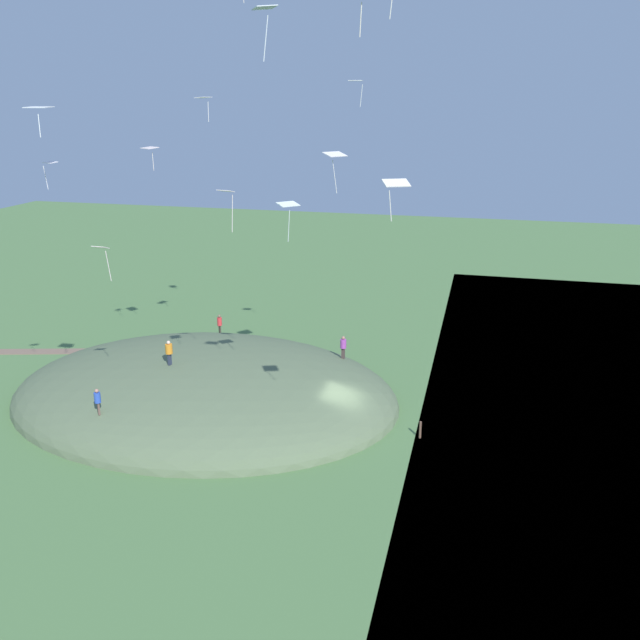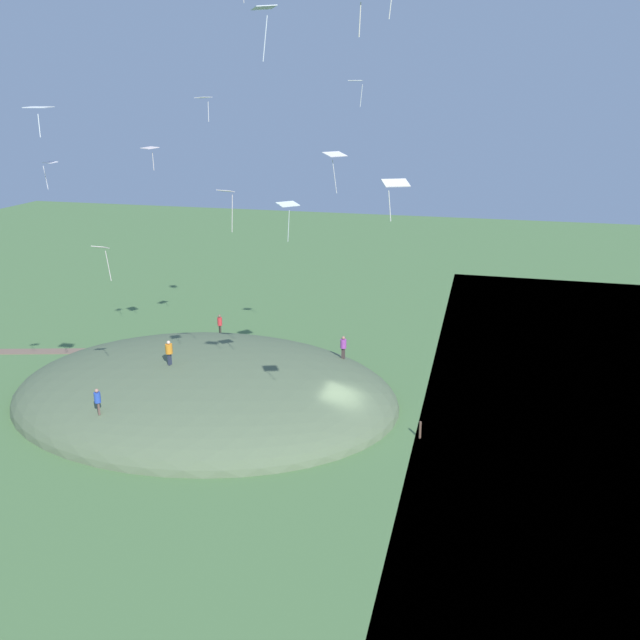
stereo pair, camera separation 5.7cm
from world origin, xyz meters
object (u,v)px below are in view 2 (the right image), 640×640
(kite_7, at_px, (50,164))
(kite_12, at_px, (204,98))
(kite_9, at_px, (264,10))
(person_near_shore, at_px, (169,350))
(person_on_hilltop, at_px, (97,398))
(kite_10, at_px, (150,148))
(kite_8, at_px, (102,250))
(kite_13, at_px, (395,185))
(kite_1, at_px, (38,108))
(kite_5, at_px, (356,82))
(person_with_child, at_px, (343,345))
(kite_2, at_px, (335,156))
(mooring_post, at_px, (420,430))
(kite_15, at_px, (288,206))
(person_walking_path, at_px, (220,322))
(kite_4, at_px, (227,195))

(kite_7, height_order, kite_12, kite_12)
(kite_9, bearing_deg, kite_12, -59.72)
(person_near_shore, xyz_separation_m, person_on_hilltop, (1.73, 5.73, -1.02))
(kite_9, xyz_separation_m, kite_10, (13.23, -16.08, -5.87))
(kite_8, distance_m, kite_13, 17.42)
(kite_1, distance_m, kite_5, 16.86)
(kite_7, distance_m, kite_8, 4.86)
(person_on_hilltop, bearing_deg, person_with_child, 92.33)
(kite_2, height_order, kite_13, kite_2)
(kite_5, relative_size, mooring_post, 1.32)
(person_with_child, xyz_separation_m, person_on_hilltop, (11.72, 12.39, 0.11))
(person_on_hilltop, distance_m, kite_1, 16.42)
(kite_5, relative_size, kite_15, 0.72)
(kite_15, height_order, mooring_post, kite_15)
(person_walking_path, relative_size, kite_10, 1.17)
(kite_7, height_order, kite_8, kite_7)
(person_near_shore, xyz_separation_m, kite_10, (2.06, -3.38, 12.28))
(mooring_post, bearing_deg, kite_13, 87.43)
(kite_2, relative_size, kite_9, 1.24)
(kite_4, bearing_deg, person_with_child, -110.74)
(person_on_hilltop, xyz_separation_m, mooring_post, (-17.96, -5.17, -2.34))
(kite_2, distance_m, kite_12, 10.27)
(kite_2, xyz_separation_m, kite_9, (-0.22, 12.06, 5.79))
(person_on_hilltop, xyz_separation_m, kite_15, (-11.55, -0.01, 11.39))
(person_near_shore, relative_size, person_with_child, 0.99)
(person_walking_path, bearing_deg, kite_1, -52.82)
(person_near_shore, xyz_separation_m, kite_13, (-15.74, 11.48, 12.22))
(kite_1, distance_m, kite_9, 12.44)
(kite_12, relative_size, kite_13, 0.96)
(kite_4, xyz_separation_m, kite_15, (-3.84, 1.79, -0.19))
(person_walking_path, height_order, person_with_child, person_with_child)
(kite_9, distance_m, kite_10, 21.63)
(person_near_shore, xyz_separation_m, kite_4, (-5.98, 3.92, 10.56))
(person_walking_path, relative_size, kite_5, 1.22)
(kite_4, bearing_deg, kite_7, 22.85)
(kite_5, distance_m, mooring_post, 20.28)
(person_with_child, xyz_separation_m, mooring_post, (-6.24, 7.22, -2.23))
(kite_1, relative_size, kite_9, 0.73)
(person_with_child, relative_size, kite_8, 0.85)
(kite_7, bearing_deg, kite_15, -172.56)
(person_near_shore, relative_size, kite_1, 1.26)
(person_walking_path, height_order, kite_1, kite_1)
(person_walking_path, height_order, kite_13, kite_13)
(kite_7, distance_m, kite_15, 11.96)
(kite_7, distance_m, kite_9, 15.36)
(kite_12, bearing_deg, person_near_shore, 59.46)
(person_near_shore, relative_size, kite_15, 0.84)
(kite_1, relative_size, kite_15, 0.67)
(kite_8, bearing_deg, kite_13, 161.42)
(kite_13, bearing_deg, person_near_shore, -36.11)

